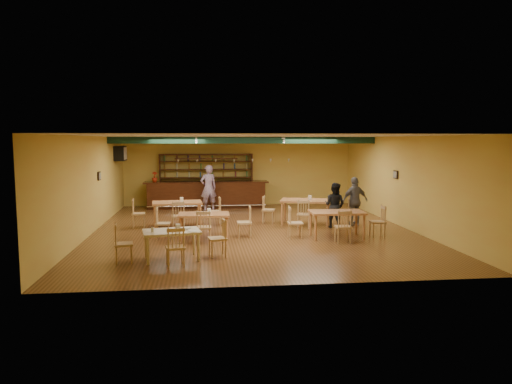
{
  "coord_description": "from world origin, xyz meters",
  "views": [
    {
      "loc": [
        -1.59,
        -15.13,
        2.88
      ],
      "look_at": [
        0.18,
        0.6,
        1.15
      ],
      "focal_mm": 33.53,
      "sensor_mm": 36.0,
      "label": 1
    }
  ],
  "objects": [
    {
      "name": "dining_table_c",
      "position": [
        -1.57,
        -1.23,
        0.37
      ],
      "size": [
        1.49,
        0.91,
        0.74
      ],
      "primitive_type": "cube",
      "rotation": [
        0.0,
        0.0,
        -0.02
      ],
      "color": "#A9693C",
      "rests_on": "ground"
    },
    {
      "name": "dining_table_b",
      "position": [
        1.91,
        0.83,
        0.42
      ],
      "size": [
        1.89,
        1.43,
        0.84
      ],
      "primitive_type": "cube",
      "rotation": [
        0.0,
        0.0,
        -0.29
      ],
      "color": "#A9693C",
      "rests_on": "ground"
    },
    {
      "name": "ceiling_beam",
      "position": [
        0.0,
        2.8,
        2.87
      ],
      "size": [
        10.0,
        0.3,
        0.25
      ],
      "primitive_type": "cube",
      "color": "black",
      "rests_on": "ceiling"
    },
    {
      "name": "patron_right_a",
      "position": [
        2.71,
        0.03,
        0.74
      ],
      "size": [
        0.91,
        0.9,
        1.49
      ],
      "primitive_type": "imported",
      "rotation": [
        0.0,
        0.0,
        2.41
      ],
      "color": "black",
      "rests_on": "ground"
    },
    {
      "name": "dining_table_a",
      "position": [
        -2.45,
        0.92,
        0.41
      ],
      "size": [
        1.71,
        1.12,
        0.82
      ],
      "primitive_type": "cube",
      "rotation": [
        0.0,
        0.0,
        0.09
      ],
      "color": "#A9693C",
      "rests_on": "ground"
    },
    {
      "name": "dining_table_d",
      "position": [
        2.33,
        -1.56,
        0.39
      ],
      "size": [
        1.6,
        1.0,
        0.79
      ],
      "primitive_type": "cube",
      "rotation": [
        0.0,
        0.0,
        -0.03
      ],
      "color": "#A9693C",
      "rests_on": "ground"
    },
    {
      "name": "bar_counter",
      "position": [
        -1.43,
        5.15,
        0.56
      ],
      "size": [
        5.22,
        0.85,
        1.13
      ],
      "primitive_type": "cube",
      "color": "black",
      "rests_on": "ground"
    },
    {
      "name": "track_rail_right",
      "position": [
        1.4,
        3.4,
        2.94
      ],
      "size": [
        0.05,
        2.5,
        0.05
      ],
      "primitive_type": "cube",
      "color": "silver",
      "rests_on": "ceiling"
    },
    {
      "name": "napkin_stack",
      "position": [
        -2.01,
        -3.49,
        0.73
      ],
      "size": [
        0.25,
        0.24,
        0.03
      ],
      "primitive_type": "cube",
      "rotation": [
        0.0,
        0.0,
        0.66
      ],
      "color": "white",
      "rests_on": "near_table"
    },
    {
      "name": "patron_right_b",
      "position": [
        3.53,
        0.44,
        0.82
      ],
      "size": [
        1.02,
        0.6,
        1.64
      ],
      "primitive_type": "imported",
      "rotation": [
        0.0,
        0.0,
        3.36
      ],
      "color": "slate",
      "rests_on": "ground"
    },
    {
      "name": "ac_unit",
      "position": [
        -4.8,
        4.2,
        2.35
      ],
      "size": [
        0.34,
        0.7,
        0.48
      ],
      "primitive_type": "cube",
      "color": "silver",
      "rests_on": "wall_left"
    },
    {
      "name": "side_plate",
      "position": [
        -1.82,
        -3.88,
        0.72
      ],
      "size": [
        0.26,
        0.26,
        0.01
      ],
      "primitive_type": "cylinder",
      "rotation": [
        0.0,
        0.0,
        0.18
      ],
      "color": "white",
      "rests_on": "near_table"
    },
    {
      "name": "pizza_server",
      "position": [
        -2.11,
        -3.64,
        0.73
      ],
      "size": [
        0.32,
        0.24,
        0.0
      ],
      "primitive_type": "cube",
      "rotation": [
        0.0,
        0.0,
        -0.54
      ],
      "color": "silver",
      "rests_on": "pizza_tray"
    },
    {
      "name": "pizza_tray",
      "position": [
        -2.25,
        -3.69,
        0.72
      ],
      "size": [
        0.47,
        0.47,
        0.01
      ],
      "primitive_type": "cylinder",
      "rotation": [
        0.0,
        0.0,
        0.21
      ],
      "color": "silver",
      "rests_on": "near_table"
    },
    {
      "name": "near_table",
      "position": [
        -2.35,
        -3.69,
        0.36
      ],
      "size": [
        1.47,
        1.08,
        0.72
      ],
      "primitive_type": "cube",
      "rotation": [
        0.0,
        0.0,
        0.18
      ],
      "color": "beige",
      "rests_on": "ground"
    },
    {
      "name": "track_rail_left",
      "position": [
        -1.8,
        3.4,
        2.94
      ],
      "size": [
        0.05,
        2.5,
        0.05
      ],
      "primitive_type": "cube",
      "color": "silver",
      "rests_on": "ceiling"
    },
    {
      "name": "floor",
      "position": [
        0.0,
        0.0,
        0.0
      ],
      "size": [
        12.0,
        12.0,
        0.0
      ],
      "primitive_type": "plane",
      "color": "#4F3316",
      "rests_on": "ground"
    },
    {
      "name": "patron_bar",
      "position": [
        -1.36,
        4.33,
        0.93
      ],
      "size": [
        0.78,
        0.62,
        1.87
      ],
      "primitive_type": "imported",
      "rotation": [
        0.0,
        0.0,
        3.43
      ],
      "color": "#754596",
      "rests_on": "ground"
    },
    {
      "name": "poinsettia",
      "position": [
        -3.58,
        5.15,
        1.34
      ],
      "size": [
        0.31,
        0.31,
        0.43
      ],
      "primitive_type": "imported",
      "rotation": [
        0.0,
        0.0,
        0.35
      ],
      "color": "#B42810",
      "rests_on": "bar_counter"
    },
    {
      "name": "picture_left",
      "position": [
        -4.97,
        1.0,
        1.7
      ],
      "size": [
        0.04,
        0.34,
        0.28
      ],
      "primitive_type": "cube",
      "color": "black",
      "rests_on": "wall_left"
    },
    {
      "name": "picture_right",
      "position": [
        4.97,
        0.5,
        1.7
      ],
      "size": [
        0.04,
        0.34,
        0.28
      ],
      "primitive_type": "cube",
      "color": "black",
      "rests_on": "wall_right"
    },
    {
      "name": "parmesan_shaker",
      "position": [
        -2.78,
        -3.83,
        0.77
      ],
      "size": [
        0.09,
        0.09,
        0.11
      ],
      "primitive_type": "cylinder",
      "rotation": [
        0.0,
        0.0,
        0.18
      ],
      "color": "#EAE5C6",
      "rests_on": "near_table"
    },
    {
      "name": "back_bar_hutch",
      "position": [
        -1.43,
        5.78,
        1.14
      ],
      "size": [
        4.04,
        0.4,
        2.28
      ],
      "primitive_type": "cube",
      "color": "black",
      "rests_on": "ground"
    }
  ]
}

